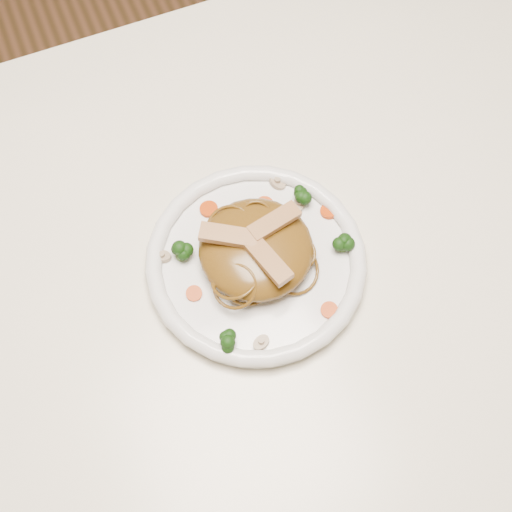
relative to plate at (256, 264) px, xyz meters
name	(u,v)px	position (x,y,z in m)	size (l,w,h in m)	color
ground	(244,398)	(-0.02, 0.03, -0.76)	(4.00, 4.00, 0.00)	#4B331A
table	(237,283)	(-0.02, 0.03, -0.11)	(1.20, 0.80, 0.75)	beige
plate	(256,264)	(0.00, 0.00, 0.00)	(0.26, 0.26, 0.02)	white
noodle_mound	(256,249)	(0.00, 0.01, 0.03)	(0.13, 0.13, 0.04)	brown
chicken_a	(274,222)	(0.03, 0.02, 0.06)	(0.06, 0.02, 0.01)	tan
chicken_b	(229,236)	(-0.02, 0.02, 0.06)	(0.07, 0.02, 0.01)	tan
chicken_c	(268,260)	(0.00, -0.02, 0.06)	(0.07, 0.02, 0.01)	tan
broccoli_0	(305,194)	(0.09, 0.05, 0.02)	(0.02, 0.02, 0.03)	#14380B
broccoli_1	(180,251)	(-0.08, 0.04, 0.02)	(0.03, 0.03, 0.03)	#14380B
broccoli_2	(226,343)	(-0.07, -0.08, 0.02)	(0.03, 0.03, 0.03)	#14380B
broccoli_3	(344,242)	(0.10, -0.02, 0.02)	(0.03, 0.03, 0.03)	#14380B
carrot_0	(265,205)	(0.04, 0.06, 0.01)	(0.02, 0.02, 0.01)	#C74007
carrot_1	(194,293)	(-0.08, -0.01, 0.01)	(0.02, 0.02, 0.01)	#C74007
carrot_2	(329,211)	(0.11, 0.03, 0.01)	(0.02, 0.02, 0.01)	#C74007
carrot_3	(209,209)	(-0.03, 0.09, 0.01)	(0.02, 0.02, 0.01)	#C74007
carrot_4	(329,310)	(0.05, -0.09, 0.01)	(0.02, 0.02, 0.01)	#C74007
mushroom_0	(261,343)	(-0.03, -0.10, 0.01)	(0.02, 0.02, 0.01)	#C1AA90
mushroom_1	(299,205)	(0.08, 0.05, 0.01)	(0.02, 0.02, 0.01)	#C1AA90
mushroom_2	(162,256)	(-0.10, 0.05, 0.01)	(0.02, 0.02, 0.01)	#C1AA90
mushroom_3	(277,182)	(0.07, 0.09, 0.01)	(0.02, 0.02, 0.01)	#C1AA90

